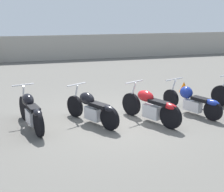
{
  "coord_description": "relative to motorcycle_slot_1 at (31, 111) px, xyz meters",
  "views": [
    {
      "loc": [
        -2.23,
        -7.81,
        2.94
      ],
      "look_at": [
        0.0,
        0.23,
        0.65
      ],
      "focal_mm": 50.0,
      "sensor_mm": 36.0,
      "label": 1
    }
  ],
  "objects": [
    {
      "name": "traffic_cone_far",
      "position": [
        5.57,
        2.25,
        -0.25
      ],
      "size": [
        0.34,
        0.34,
        0.39
      ],
      "color": "orange",
      "rests_on": "ground_plane"
    },
    {
      "name": "motorcycle_slot_3",
      "position": [
        3.15,
        -0.42,
        -0.01
      ],
      "size": [
        1.08,
        1.92,
        1.02
      ],
      "rotation": [
        0.0,
        0.0,
        0.45
      ],
      "color": "black",
      "rests_on": "ground_plane"
    },
    {
      "name": "ground_plane",
      "position": [
        2.21,
        -0.09,
        -0.45
      ],
      "size": [
        60.0,
        60.0,
        0.0
      ],
      "primitive_type": "plane",
      "color": "#5B5954"
    },
    {
      "name": "motorcycle_slot_1",
      "position": [
        0.0,
        0.0,
        0.0
      ],
      "size": [
        0.74,
        2.05,
        1.02
      ],
      "rotation": [
        0.0,
        0.0,
        0.24
      ],
      "color": "black",
      "rests_on": "ground_plane"
    },
    {
      "name": "motorcycle_slot_4",
      "position": [
        4.57,
        -0.1,
        -0.05
      ],
      "size": [
        1.04,
        2.01,
        0.93
      ],
      "rotation": [
        0.0,
        0.0,
        0.37
      ],
      "color": "black",
      "rests_on": "ground_plane"
    },
    {
      "name": "motorcycle_slot_2",
      "position": [
        1.59,
        -0.11,
        -0.02
      ],
      "size": [
        1.12,
        1.85,
        0.98
      ],
      "rotation": [
        0.0,
        0.0,
        0.5
      ],
      "color": "black",
      "rests_on": "ground_plane"
    },
    {
      "name": "fence_back",
      "position": [
        2.21,
        11.3,
        0.3
      ],
      "size": [
        40.0,
        0.04,
        1.51
      ],
      "color": "#9E998E",
      "rests_on": "ground_plane"
    }
  ]
}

